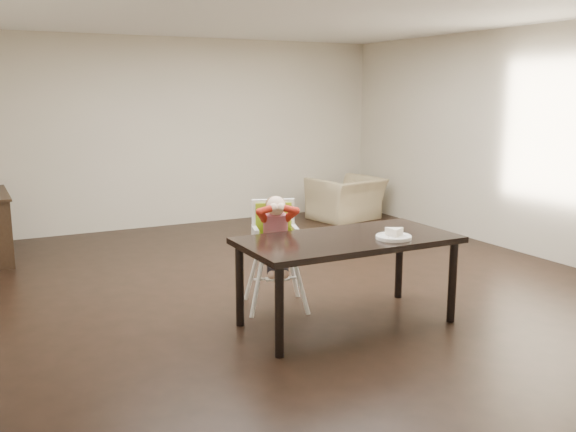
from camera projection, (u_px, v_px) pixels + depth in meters
name	position (u px, v px, depth m)	size (l,w,h in m)	color
ground	(304.00, 284.00, 6.56)	(7.00, 7.00, 0.00)	black
room_walls	(305.00, 100.00, 6.21)	(6.02, 7.02, 2.71)	#BFB69E
dining_table	(348.00, 247.00, 5.32)	(1.80, 0.90, 0.75)	black
high_chair	(275.00, 229.00, 5.76)	(0.54, 0.54, 1.03)	white
plate	(394.00, 235.00, 5.25)	(0.31, 0.31, 0.08)	white
armchair	(346.00, 192.00, 9.81)	(0.99, 0.64, 0.86)	tan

